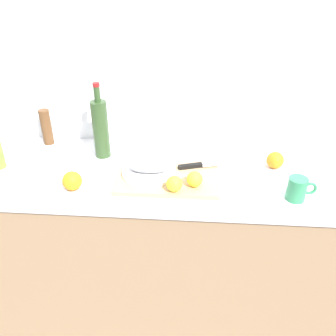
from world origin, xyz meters
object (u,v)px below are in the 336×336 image
Objects in this scene: pepper_mill at (46,127)px; wine_bottle at (101,128)px; chef_knife at (202,165)px; coffee_mug_0 at (298,189)px; fish_fillet at (149,168)px; cutting_board at (168,176)px; lemon_0 at (174,184)px; white_plate at (149,173)px; orange_0 at (275,160)px.

wine_bottle is at bearing -19.44° from pepper_mill.
chef_knife is at bearing -15.56° from pepper_mill.
pepper_mill is at bearing 146.84° from chef_knife.
pepper_mill is (-1.16, 0.41, 0.04)m from coffee_mug_0.
wine_bottle is (-0.48, 0.11, 0.12)m from chef_knife.
coffee_mug_0 is (0.60, -0.11, -0.00)m from fish_fillet.
cutting_board is at bearing 4.91° from fish_fillet.
white_plate is at bearing 134.75° from lemon_0.
orange_0 reaches higher than chef_knife.
white_plate is 2.96× the size of orange_0.
wine_bottle reaches higher than lemon_0.
wine_bottle is at bearing 139.84° from lemon_0.
lemon_0 is 0.36× the size of pepper_mill.
pepper_mill is at bearing 148.29° from lemon_0.
fish_fillet is at bearing -178.77° from chef_knife.
chef_knife is 0.42m from coffee_mug_0.
pepper_mill is (-0.64, 0.29, 0.08)m from cutting_board.
lemon_0 is (0.03, -0.13, 0.04)m from cutting_board.
cutting_board is 0.40m from wine_bottle.
cutting_board is 0.16m from chef_knife.
orange_0 is 0.43× the size of pepper_mill.
orange_0 is at bearing 13.10° from white_plate.
cutting_board is at bearing -28.75° from wine_bottle.
coffee_mug_0 reaches higher than lemon_0.
white_plate is at bearing 0.00° from fish_fillet.
lemon_0 reaches higher than cutting_board.
lemon_0 reaches higher than chef_knife.
coffee_mug_0 is 1.48× the size of orange_0.
pepper_mill is (-0.79, 0.22, 0.06)m from chef_knife.
wine_bottle is 3.14× the size of coffee_mug_0.
pepper_mill is at bearing 151.85° from fish_fillet.
orange_0 is (0.48, 0.12, 0.03)m from cutting_board.
chef_knife is 0.50m from wine_bottle.
cutting_board is 1.53× the size of chef_knife.
orange_0 is at bearing 13.10° from fish_fillet.
fish_fillet is 2.62× the size of lemon_0.
lemon_0 reaches higher than white_plate.
white_plate is 0.33m from wine_bottle.
white_plate is 0.63m from pepper_mill.
fish_fillet is (-0.08, -0.01, 0.04)m from cutting_board.
chef_knife is 2.48× the size of coffee_mug_0.
wine_bottle is (-0.25, 0.19, 0.12)m from white_plate.
chef_knife is at bearing 60.37° from lemon_0.
cutting_board is 1.21× the size of wine_bottle.
wine_bottle is 0.33m from pepper_mill.
wine_bottle is at bearing 142.59° from white_plate.
chef_knife is 0.23m from lemon_0.
fish_fillet is at bearing -166.90° from orange_0.
lemon_0 is 0.57× the size of coffee_mug_0.
cutting_board is at bearing -165.52° from orange_0.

